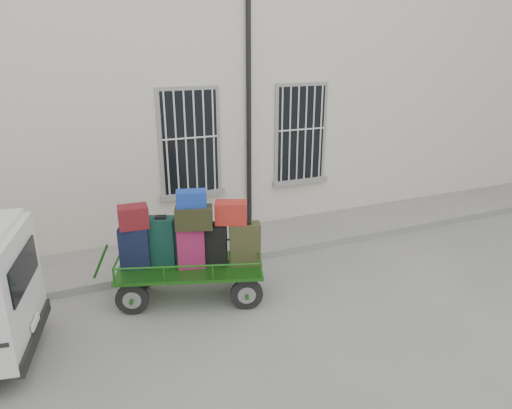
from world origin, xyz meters
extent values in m
plane|color=slate|center=(0.00, 0.00, 0.00)|extent=(80.00, 80.00, 0.00)
cube|color=beige|center=(0.00, 5.50, 3.00)|extent=(24.00, 5.00, 6.00)
cylinder|color=black|center=(0.95, 2.92, 2.80)|extent=(0.11, 0.11, 5.60)
cube|color=black|center=(-0.40, 2.98, 2.25)|extent=(1.20, 0.08, 2.20)
cube|color=gray|center=(-0.40, 2.96, 1.09)|extent=(1.45, 0.22, 0.12)
cube|color=black|center=(2.30, 2.98, 2.25)|extent=(1.20, 0.08, 2.20)
cube|color=gray|center=(2.30, 2.96, 1.09)|extent=(1.45, 0.22, 0.12)
cube|color=slate|center=(0.00, 2.20, 0.07)|extent=(24.00, 1.70, 0.15)
cylinder|color=black|center=(-2.20, 0.34, 0.28)|extent=(0.55, 0.24, 0.55)
cylinder|color=gray|center=(-2.20, 0.34, 0.28)|extent=(0.32, 0.19, 0.30)
cylinder|color=black|center=(-1.93, 1.14, 0.28)|extent=(0.55, 0.24, 0.55)
cylinder|color=gray|center=(-1.93, 1.14, 0.28)|extent=(0.32, 0.19, 0.30)
cylinder|color=black|center=(-0.41, -0.26, 0.28)|extent=(0.55, 0.24, 0.55)
cylinder|color=gray|center=(-0.41, -0.26, 0.28)|extent=(0.32, 0.19, 0.30)
cylinder|color=black|center=(-0.15, 0.54, 0.28)|extent=(0.55, 0.24, 0.55)
cylinder|color=gray|center=(-0.15, 0.54, 0.28)|extent=(0.32, 0.19, 0.30)
cube|color=#1B5714|center=(-1.17, 0.44, 0.61)|extent=(2.66, 1.82, 0.06)
cylinder|color=#1B5714|center=(-2.59, 0.91, 0.78)|extent=(0.32, 0.14, 0.62)
cube|color=#111B34|center=(-2.03, 0.76, 1.00)|extent=(0.55, 0.40, 0.72)
cube|color=black|center=(-2.03, 0.76, 1.37)|extent=(0.23, 0.19, 0.03)
cube|color=#0D3126|center=(-1.57, 0.73, 1.06)|extent=(0.53, 0.46, 0.84)
cube|color=black|center=(-1.57, 0.73, 1.49)|extent=(0.22, 0.20, 0.03)
cube|color=#8E1950|center=(-1.15, 0.41, 0.99)|extent=(0.50, 0.35, 0.71)
cube|color=black|center=(-1.15, 0.41, 1.37)|extent=(0.21, 0.18, 0.03)
cube|color=black|center=(-0.74, 0.36, 1.00)|extent=(0.47, 0.40, 0.72)
cube|color=black|center=(-0.74, 0.36, 1.38)|extent=(0.19, 0.18, 0.03)
cube|color=#2F351A|center=(-0.28, 0.14, 1.01)|extent=(0.58, 0.42, 0.75)
cube|color=black|center=(-0.28, 0.14, 1.40)|extent=(0.24, 0.20, 0.03)
cube|color=maroon|center=(-2.01, 0.78, 1.54)|extent=(0.50, 0.37, 0.37)
cube|color=#282914|center=(-1.09, 0.35, 1.55)|extent=(0.68, 0.51, 0.37)
cube|color=maroon|center=(-0.48, 0.26, 1.57)|extent=(0.61, 0.50, 0.37)
cube|color=#172B9E|center=(-1.11, 0.41, 1.86)|extent=(0.55, 0.41, 0.26)
cube|color=black|center=(-3.62, -0.27, 1.39)|extent=(0.27, 1.22, 0.49)
cube|color=black|center=(-3.62, -0.27, 0.38)|extent=(0.39, 1.62, 0.19)
cube|color=white|center=(-3.59, -0.28, 0.58)|extent=(0.10, 0.37, 0.11)
cylinder|color=black|center=(-4.12, 0.65, 0.30)|extent=(0.63, 0.30, 0.60)
camera|label=1|loc=(-2.92, -6.50, 4.20)|focal=32.00mm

